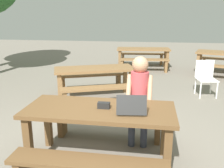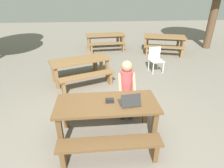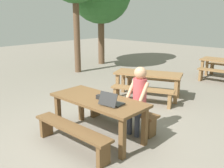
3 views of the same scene
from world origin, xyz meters
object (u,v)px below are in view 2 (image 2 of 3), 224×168
(small_pouch, at_px, (110,101))
(picnic_table_rear, at_px, (80,63))
(picnic_table_mid, at_px, (105,36))
(picnic_table_front, at_px, (107,108))
(plastic_chair, at_px, (156,59))
(laptop, at_px, (129,101))
(picnic_table_distant, at_px, (164,38))
(person_seated, at_px, (126,86))

(small_pouch, height_order, picnic_table_rear, small_pouch)
(picnic_table_mid, distance_m, picnic_table_rear, 3.68)
(picnic_table_front, relative_size, plastic_chair, 2.25)
(laptop, xyz_separation_m, small_pouch, (-0.35, 0.08, -0.02))
(picnic_table_rear, bearing_deg, picnic_table_front, -96.91)
(small_pouch, distance_m, picnic_table_distant, 6.16)
(picnic_table_mid, distance_m, picnic_table_distant, 2.76)
(laptop, distance_m, picnic_table_mid, 6.22)
(laptop, distance_m, picnic_table_distant, 6.08)
(plastic_chair, bearing_deg, picnic_table_mid, 109.84)
(laptop, distance_m, picnic_table_rear, 2.87)
(picnic_table_front, distance_m, plastic_chair, 3.71)
(picnic_table_distant, bearing_deg, picnic_table_front, -102.75)
(picnic_table_front, bearing_deg, person_seated, 52.92)
(laptop, xyz_separation_m, picnic_table_distant, (2.60, 5.49, -0.19))
(small_pouch, relative_size, picnic_table_distant, 0.08)
(laptop, relative_size, person_seated, 0.29)
(picnic_table_distant, bearing_deg, plastic_chair, -99.37)
(small_pouch, relative_size, person_seated, 0.12)
(picnic_table_distant, bearing_deg, laptop, -99.02)
(small_pouch, xyz_separation_m, picnic_table_distant, (2.95, 5.41, -0.17))
(small_pouch, bearing_deg, picnic_table_distant, 61.42)
(picnic_table_distant, bearing_deg, person_seated, -101.60)
(picnic_table_front, height_order, plastic_chair, plastic_chair)
(person_seated, xyz_separation_m, picnic_table_distant, (2.53, 4.79, -0.13))
(picnic_table_front, distance_m, picnic_table_rear, 2.66)
(small_pouch, xyz_separation_m, plastic_chair, (1.87, 3.17, -0.35))
(picnic_table_mid, xyz_separation_m, picnic_table_rear, (-0.99, -3.55, -0.01))
(picnic_table_front, distance_m, small_pouch, 0.16)
(picnic_table_front, relative_size, person_seated, 1.43)
(person_seated, relative_size, picnic_table_mid, 0.69)
(picnic_table_mid, bearing_deg, plastic_chair, -66.53)
(person_seated, bearing_deg, laptop, -95.05)
(laptop, height_order, plastic_chair, laptop)
(picnic_table_front, xyz_separation_m, picnic_table_distant, (3.00, 5.40, -0.02))
(person_seated, bearing_deg, picnic_table_front, -127.08)
(small_pouch, bearing_deg, picnic_table_front, 178.20)
(plastic_chair, xyz_separation_m, picnic_table_rear, (-2.58, -0.59, 0.15))
(plastic_chair, xyz_separation_m, picnic_table_distant, (1.07, 2.24, 0.18))
(picnic_table_front, xyz_separation_m, person_seated, (0.47, 0.62, 0.12))
(plastic_chair, relative_size, picnic_table_mid, 0.44)
(person_seated, relative_size, picnic_table_distant, 0.65)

